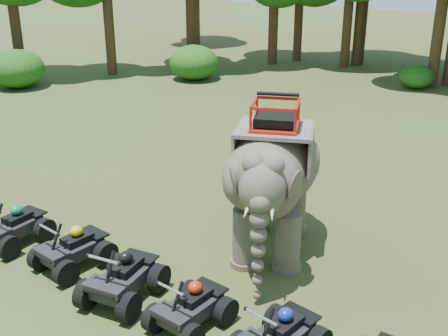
{
  "coord_description": "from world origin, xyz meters",
  "views": [
    {
      "loc": [
        6.67,
        -8.94,
        6.73
      ],
      "look_at": [
        0.0,
        1.2,
        1.9
      ],
      "focal_mm": 45.0,
      "sensor_mm": 36.0,
      "label": 1
    }
  ],
  "objects_px": {
    "atv_4": "(280,330)",
    "atv_2": "(123,272)",
    "atv_0": "(13,222)",
    "elephant": "(273,177)",
    "atv_1": "(72,243)",
    "atv_3": "(191,301)"
  },
  "relations": [
    {
      "from": "atv_4",
      "to": "atv_2",
      "type": "bearing_deg",
      "value": -168.37
    },
    {
      "from": "atv_0",
      "to": "atv_2",
      "type": "xyz_separation_m",
      "value": [
        3.77,
        -0.26,
        0.04
      ]
    },
    {
      "from": "elephant",
      "to": "atv_0",
      "type": "distance_m",
      "value": 6.28
    },
    {
      "from": "atv_2",
      "to": "atv_4",
      "type": "height_order",
      "value": "atv_2"
    },
    {
      "from": "atv_0",
      "to": "atv_1",
      "type": "height_order",
      "value": "atv_1"
    },
    {
      "from": "atv_2",
      "to": "atv_4",
      "type": "distance_m",
      "value": 3.48
    },
    {
      "from": "elephant",
      "to": "atv_0",
      "type": "bearing_deg",
      "value": -170.46
    },
    {
      "from": "elephant",
      "to": "atv_2",
      "type": "distance_m",
      "value": 3.97
    },
    {
      "from": "elephant",
      "to": "atv_0",
      "type": "xyz_separation_m",
      "value": [
        -5.24,
        -3.24,
        -1.23
      ]
    },
    {
      "from": "atv_3",
      "to": "atv_2",
      "type": "bearing_deg",
      "value": -173.83
    },
    {
      "from": "elephant",
      "to": "atv_0",
      "type": "height_order",
      "value": "elephant"
    },
    {
      "from": "atv_4",
      "to": "atv_0",
      "type": "bearing_deg",
      "value": -171.81
    },
    {
      "from": "atv_1",
      "to": "atv_4",
      "type": "bearing_deg",
      "value": 5.8
    },
    {
      "from": "elephant",
      "to": "atv_3",
      "type": "bearing_deg",
      "value": -108.67
    },
    {
      "from": "elephant",
      "to": "atv_2",
      "type": "height_order",
      "value": "elephant"
    },
    {
      "from": "atv_1",
      "to": "atv_3",
      "type": "distance_m",
      "value": 3.47
    },
    {
      "from": "atv_1",
      "to": "atv_3",
      "type": "xyz_separation_m",
      "value": [
        3.46,
        -0.27,
        -0.03
      ]
    },
    {
      "from": "elephant",
      "to": "atv_2",
      "type": "bearing_deg",
      "value": -134.94
    },
    {
      "from": "atv_2",
      "to": "elephant",
      "type": "bearing_deg",
      "value": 59.08
    },
    {
      "from": "atv_3",
      "to": "atv_4",
      "type": "height_order",
      "value": "atv_4"
    },
    {
      "from": "elephant",
      "to": "atv_4",
      "type": "bearing_deg",
      "value": -81.06
    },
    {
      "from": "elephant",
      "to": "atv_1",
      "type": "relative_size",
      "value": 2.68
    }
  ]
}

